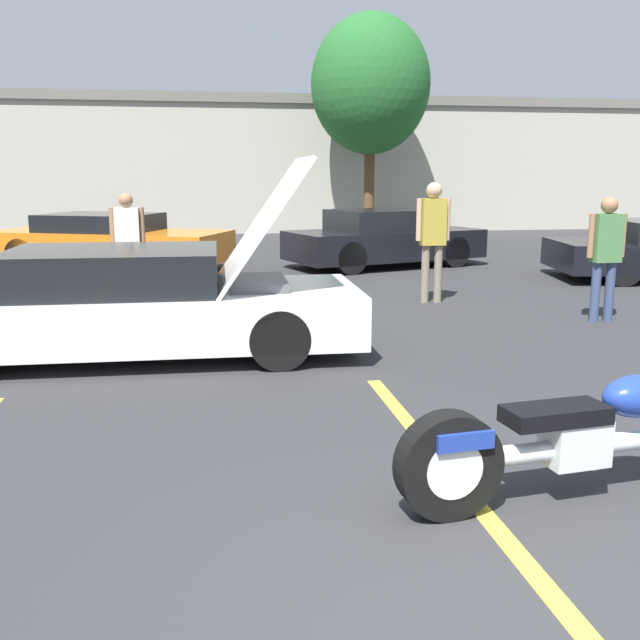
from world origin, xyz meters
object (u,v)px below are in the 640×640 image
object	(u,v)px
spectator_near_motorcycle	(128,237)
spectator_by_show_car	(433,231)
spectator_midground	(606,249)
parked_car_mid_left_row	(108,242)
parked_car_mid_right_row	(383,240)
motorcycle	(594,436)
tree_background	(370,85)
show_car_hood_open	(135,304)

from	to	relation	value
spectator_near_motorcycle	spectator_by_show_car	distance (m)	4.61
spectator_near_motorcycle	spectator_midground	size ratio (longest dim) A/B	1.00
parked_car_mid_left_row	parked_car_mid_right_row	xyz separation A→B (m)	(5.60, -0.42, 0.01)
motorcycle	parked_car_mid_right_row	xyz separation A→B (m)	(1.44, 10.77, 0.19)
tree_background	spectator_by_show_car	world-z (taller)	tree_background
spectator_near_motorcycle	spectator_by_show_car	size ratio (longest dim) A/B	0.91
motorcycle	show_car_hood_open	bearing A→B (deg)	120.28
parked_car_mid_left_row	spectator_midground	bearing A→B (deg)	-18.92
spectator_midground	spectator_near_motorcycle	bearing A→B (deg)	156.82
tree_background	motorcycle	world-z (taller)	tree_background
motorcycle	spectator_midground	world-z (taller)	spectator_midground
parked_car_mid_right_row	motorcycle	bearing A→B (deg)	-115.45
show_car_hood_open	spectator_near_motorcycle	size ratio (longest dim) A/B	2.95
spectator_near_motorcycle	spectator_midground	world-z (taller)	spectator_near_motorcycle
tree_background	show_car_hood_open	distance (m)	15.26
parked_car_mid_right_row	spectator_near_motorcycle	world-z (taller)	spectator_near_motorcycle
motorcycle	show_car_hood_open	world-z (taller)	show_car_hood_open
parked_car_mid_right_row	spectator_midground	size ratio (longest dim) A/B	2.68
show_car_hood_open	parked_car_mid_right_row	bearing A→B (deg)	58.16
parked_car_mid_right_row	spectator_midground	world-z (taller)	spectator_midground
motorcycle	parked_car_mid_left_row	world-z (taller)	parked_car_mid_left_row
spectator_by_show_car	spectator_midground	xyz separation A→B (m)	(1.77, -1.73, -0.11)
show_car_hood_open	spectator_midground	xyz separation A→B (m)	(5.88, 0.85, 0.40)
parked_car_mid_left_row	spectator_near_motorcycle	bearing A→B (deg)	-55.07
parked_car_mid_left_row	spectator_near_motorcycle	size ratio (longest dim) A/B	3.10
parked_car_mid_left_row	spectator_midground	world-z (taller)	spectator_midground
motorcycle	spectator_midground	distance (m)	5.62
spectator_midground	parked_car_mid_left_row	bearing A→B (deg)	137.76
motorcycle	parked_car_mid_left_row	size ratio (longest dim) A/B	0.50
tree_background	motorcycle	bearing A→B (deg)	-98.77
tree_background	motorcycle	size ratio (longest dim) A/B	2.55
motorcycle	spectator_near_motorcycle	xyz separation A→B (m)	(-3.40, 7.48, 0.58)
tree_background	show_car_hood_open	size ratio (longest dim) A/B	1.35
spectator_near_motorcycle	spectator_midground	xyz separation A→B (m)	(6.28, -2.69, -0.00)
parked_car_mid_left_row	spectator_near_motorcycle	world-z (taller)	spectator_near_motorcycle
motorcycle	parked_car_mid_left_row	bearing A→B (deg)	103.41
show_car_hood_open	parked_car_mid_right_row	world-z (taller)	show_car_hood_open
tree_background	show_car_hood_open	xyz separation A→B (m)	(-5.71, -13.61, -3.89)
show_car_hood_open	parked_car_mid_left_row	size ratio (longest dim) A/B	0.95
motorcycle	spectator_by_show_car	size ratio (longest dim) A/B	1.42
parked_car_mid_left_row	spectator_midground	size ratio (longest dim) A/B	3.11
tree_background	motorcycle	xyz separation A→B (m)	(-2.71, -17.55, -4.07)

